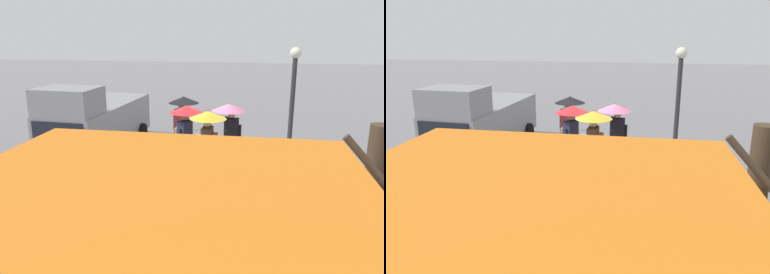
% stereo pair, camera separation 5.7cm
% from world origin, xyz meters
% --- Properties ---
extents(ground_plane, '(90.00, 90.00, 0.00)m').
position_xyz_m(ground_plane, '(0.00, 0.00, 0.00)').
color(ground_plane, slate).
extents(slush_patch_near_cluster, '(2.39, 2.39, 0.01)m').
position_xyz_m(slush_patch_near_cluster, '(3.70, -2.40, 0.00)').
color(slush_patch_near_cluster, silver).
rests_on(slush_patch_near_cluster, ground).
extents(slush_patch_under_van, '(1.51, 1.51, 0.01)m').
position_xyz_m(slush_patch_under_van, '(3.06, 0.17, 0.00)').
color(slush_patch_under_van, silver).
rests_on(slush_patch_under_van, ground).
extents(cargo_van_parked_right, '(2.40, 5.43, 2.60)m').
position_xyz_m(cargo_van_parked_right, '(3.80, -0.56, 1.18)').
color(cargo_van_parked_right, gray).
rests_on(cargo_van_parked_right, ground).
extents(shopping_cart_vendor, '(0.81, 0.96, 1.04)m').
position_xyz_m(shopping_cart_vendor, '(-0.15, -0.35, 0.57)').
color(shopping_cart_vendor, '#B2B2B7').
rests_on(shopping_cart_vendor, ground).
extents(hand_dolly_boxes, '(0.54, 0.71, 1.32)m').
position_xyz_m(hand_dolly_boxes, '(0.62, -0.49, 0.69)').
color(hand_dolly_boxes, '#515156').
rests_on(hand_dolly_boxes, ground).
extents(pedestrian_pink_side, '(1.04, 1.04, 2.15)m').
position_xyz_m(pedestrian_pink_side, '(0.28, 0.76, 1.58)').
color(pedestrian_pink_side, black).
rests_on(pedestrian_pink_side, ground).
extents(pedestrian_black_side, '(1.04, 1.04, 2.15)m').
position_xyz_m(pedestrian_black_side, '(0.72, -0.86, 1.58)').
color(pedestrian_black_side, black).
rests_on(pedestrian_black_side, ground).
extents(pedestrian_white_side, '(1.04, 1.04, 2.15)m').
position_xyz_m(pedestrian_white_side, '(-1.00, 0.21, 1.57)').
color(pedestrian_white_side, black).
rests_on(pedestrian_white_side, ground).
extents(pedestrian_far_side, '(1.04, 1.04, 2.15)m').
position_xyz_m(pedestrian_far_side, '(-0.49, 1.46, 1.57)').
color(pedestrian_far_side, black).
rests_on(pedestrian_far_side, ground).
extents(bare_tree_near, '(1.15, 0.95, 3.23)m').
position_xyz_m(bare_tree_near, '(-3.17, 7.26, 1.71)').
color(bare_tree_near, '#423323').
rests_on(bare_tree_near, ground).
extents(street_lamp, '(0.28, 0.28, 3.86)m').
position_xyz_m(street_lamp, '(-2.68, 1.80, 2.37)').
color(street_lamp, '#2D2D33').
rests_on(street_lamp, ground).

